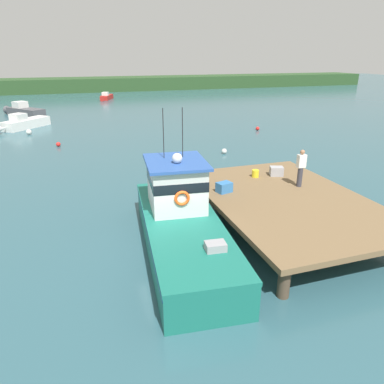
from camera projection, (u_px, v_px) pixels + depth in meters
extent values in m
plane|color=#2D5660|center=(172.00, 242.00, 13.38)|extent=(200.00, 200.00, 0.00)
cylinder|color=#4C3D2D|center=(284.00, 282.00, 10.20)|extent=(0.36, 0.36, 1.00)
cylinder|color=#4C3D2D|center=(193.00, 187.00, 17.47)|extent=(0.36, 0.36, 1.00)
cylinder|color=#4C3D2D|center=(286.00, 176.00, 18.99)|extent=(0.36, 0.36, 1.00)
cube|color=brown|center=(287.00, 200.00, 14.38)|extent=(6.00, 9.00, 0.20)
cube|color=#196B5B|center=(183.00, 237.00, 12.58)|extent=(3.30, 8.21, 1.10)
cone|color=#196B5B|center=(163.00, 189.00, 17.05)|extent=(1.28, 1.90, 1.10)
cube|color=#234C9E|center=(183.00, 226.00, 12.42)|extent=(3.31, 8.06, 0.12)
cube|color=#196B5B|center=(183.00, 221.00, 12.36)|extent=(3.34, 8.22, 0.12)
cube|color=silver|center=(176.00, 187.00, 13.16)|extent=(2.11, 2.38, 1.80)
cube|color=black|center=(176.00, 179.00, 13.04)|extent=(2.14, 2.40, 0.36)
cube|color=#2D56A8|center=(176.00, 162.00, 12.81)|extent=(2.38, 2.71, 0.10)
sphere|color=white|center=(177.00, 158.00, 12.46)|extent=(0.36, 0.36, 0.36)
cylinder|color=black|center=(163.00, 133.00, 12.86)|extent=(0.03, 0.03, 1.80)
cylinder|color=black|center=(182.00, 133.00, 13.00)|extent=(0.03, 0.03, 1.80)
cube|color=#939399|center=(215.00, 248.00, 10.43)|extent=(0.64, 0.50, 0.36)
torus|color=orange|center=(188.00, 267.00, 9.73)|extent=(0.61, 0.61, 0.12)
torus|color=#EA5119|center=(182.00, 198.00, 12.12)|extent=(0.55, 0.15, 0.54)
cube|color=#3370B2|center=(224.00, 187.00, 14.83)|extent=(0.69, 0.58, 0.42)
cube|color=#9E9EA3|center=(276.00, 171.00, 16.85)|extent=(0.71, 0.62, 0.43)
cylinder|color=yellow|center=(255.00, 173.00, 16.66)|extent=(0.32, 0.32, 0.34)
cylinder|color=#383842|center=(300.00, 177.00, 15.39)|extent=(0.22, 0.22, 0.86)
cube|color=white|center=(302.00, 161.00, 15.13)|extent=(0.36, 0.22, 0.56)
sphere|color=#9E7051|center=(303.00, 152.00, 14.99)|extent=(0.20, 0.20, 0.20)
cube|color=white|center=(27.00, 124.00, 33.96)|extent=(4.17, 4.36, 0.83)
cone|color=white|center=(0.00, 129.00, 31.52)|extent=(1.39, 1.41, 0.83)
cube|color=silver|center=(18.00, 117.00, 33.02)|extent=(1.63, 1.63, 0.62)
cube|color=#4C4C51|center=(26.00, 112.00, 40.30)|extent=(4.39, 4.87, 0.91)
cone|color=#4C4C51|center=(10.00, 110.00, 41.86)|extent=(1.49, 1.54, 0.91)
cube|color=silver|center=(20.00, 105.00, 40.45)|extent=(1.77, 1.77, 0.68)
cube|color=red|center=(107.00, 97.00, 55.58)|extent=(2.36, 3.81, 0.66)
cone|color=red|center=(103.00, 99.00, 53.46)|extent=(0.94, 1.08, 0.66)
cube|color=silver|center=(105.00, 94.00, 54.78)|extent=(1.18, 1.17, 0.50)
sphere|color=red|center=(258.00, 128.00, 32.96)|extent=(0.34, 0.34, 0.34)
sphere|color=red|center=(58.00, 144.00, 27.18)|extent=(0.34, 0.34, 0.34)
sphere|color=silver|center=(224.00, 151.00, 25.20)|extent=(0.36, 0.36, 0.36)
sphere|color=silver|center=(29.00, 132.00, 31.18)|extent=(0.46, 0.46, 0.46)
cube|color=#284723|center=(86.00, 84.00, 67.90)|extent=(120.00, 8.00, 2.40)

